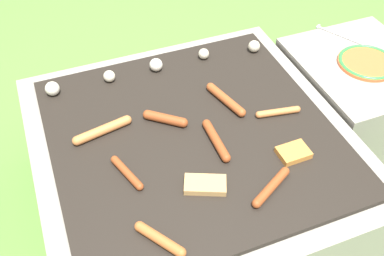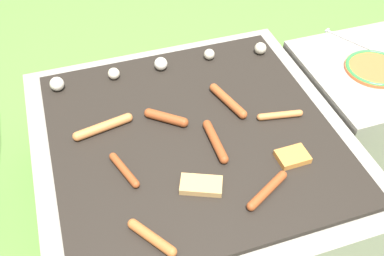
# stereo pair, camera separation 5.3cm
# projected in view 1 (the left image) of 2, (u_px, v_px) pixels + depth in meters

# --- Properties ---
(ground_plane) EXTENTS (14.00, 14.00, 0.00)m
(ground_plane) POSITION_uv_depth(u_px,v_px,m) (192.00, 206.00, 1.70)
(ground_plane) COLOR #567F38
(grill) EXTENTS (0.99, 0.99, 0.40)m
(grill) POSITION_uv_depth(u_px,v_px,m) (192.00, 173.00, 1.56)
(grill) COLOR gray
(grill) RESTS_ON ground_plane
(side_ledge) EXTENTS (0.46, 0.52, 0.40)m
(side_ledge) POSITION_uv_depth(u_px,v_px,m) (352.00, 102.00, 1.82)
(side_ledge) COLOR gray
(side_ledge) RESTS_ON ground_plane
(sausage_back_left) EXTENTS (0.07, 0.19, 0.03)m
(sausage_back_left) POSITION_uv_depth(u_px,v_px,m) (226.00, 99.00, 1.51)
(sausage_back_left) COLOR #A34C23
(sausage_back_left) RESTS_ON grill
(sausage_front_right) EXTENTS (0.15, 0.04, 0.02)m
(sausage_front_right) POSITION_uv_depth(u_px,v_px,m) (278.00, 112.00, 1.47)
(sausage_front_right) COLOR #C6753D
(sausage_front_right) RESTS_ON grill
(sausage_back_center) EXTENTS (0.20, 0.06, 0.03)m
(sausage_back_center) POSITION_uv_depth(u_px,v_px,m) (103.00, 130.00, 1.41)
(sausage_back_center) COLOR #C6753D
(sausage_back_center) RESTS_ON grill
(sausage_front_center) EXTENTS (0.03, 0.18, 0.03)m
(sausage_front_center) POSITION_uv_depth(u_px,v_px,m) (216.00, 140.00, 1.38)
(sausage_front_center) COLOR #93421E
(sausage_front_center) RESTS_ON grill
(sausage_back_right) EXTENTS (0.15, 0.10, 0.03)m
(sausage_back_right) POSITION_uv_depth(u_px,v_px,m) (271.00, 187.00, 1.25)
(sausage_back_right) COLOR #93421E
(sausage_back_right) RESTS_ON grill
(sausage_mid_right) EXTENTS (0.06, 0.15, 0.02)m
(sausage_mid_right) POSITION_uv_depth(u_px,v_px,m) (127.00, 173.00, 1.29)
(sausage_mid_right) COLOR #93421E
(sausage_mid_right) RESTS_ON grill
(sausage_front_left) EXTENTS (0.13, 0.11, 0.03)m
(sausage_front_left) POSITION_uv_depth(u_px,v_px,m) (165.00, 119.00, 1.44)
(sausage_front_left) COLOR #93421E
(sausage_front_left) RESTS_ON grill
(sausage_mid_left) EXTENTS (0.10, 0.14, 0.03)m
(sausage_mid_left) POSITION_uv_depth(u_px,v_px,m) (160.00, 239.00, 1.13)
(sausage_mid_left) COLOR #B7602D
(sausage_mid_left) RESTS_ON grill
(bread_slice_right) EXTENTS (0.13, 0.11, 0.02)m
(bread_slice_right) POSITION_uv_depth(u_px,v_px,m) (205.00, 185.00, 1.26)
(bread_slice_right) COLOR tan
(bread_slice_right) RESTS_ON grill
(bread_slice_center) EXTENTS (0.09, 0.07, 0.02)m
(bread_slice_center) POSITION_uv_depth(u_px,v_px,m) (293.00, 153.00, 1.35)
(bread_slice_center) COLOR #D18438
(bread_slice_center) RESTS_ON grill
(mushroom_row) EXTENTS (0.81, 0.07, 0.05)m
(mushroom_row) POSITION_uv_depth(u_px,v_px,m) (151.00, 67.00, 1.62)
(mushroom_row) COLOR silver
(mushroom_row) RESTS_ON grill
(plate_colorful) EXTENTS (0.22, 0.22, 0.02)m
(plate_colorful) POSITION_uv_depth(u_px,v_px,m) (367.00, 62.00, 1.67)
(plate_colorful) COLOR orange
(plate_colorful) RESTS_ON side_ledge
(fork_utensil) EXTENTS (0.11, 0.19, 0.01)m
(fork_utensil) POSITION_uv_depth(u_px,v_px,m) (337.00, 34.00, 1.81)
(fork_utensil) COLOR silver
(fork_utensil) RESTS_ON side_ledge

